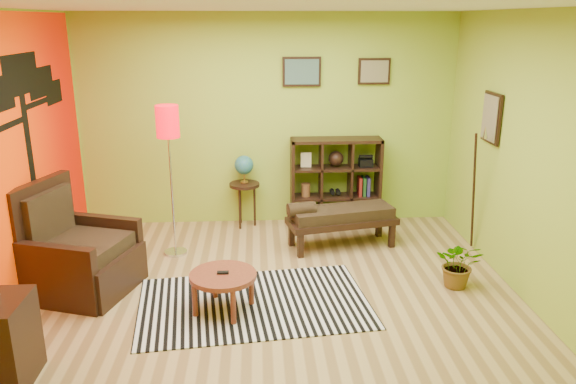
{
  "coord_description": "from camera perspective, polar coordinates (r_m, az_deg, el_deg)",
  "views": [
    {
      "loc": [
        -0.15,
        -5.17,
        2.69
      ],
      "look_at": [
        0.16,
        0.17,
        1.05
      ],
      "focal_mm": 35.0,
      "sensor_mm": 36.0,
      "label": 1
    }
  ],
  "objects": [
    {
      "name": "ground",
      "position": [
        5.83,
        -1.45,
        -10.44
      ],
      "size": [
        5.0,
        5.0,
        0.0
      ],
      "primitive_type": "plane",
      "color": "tan",
      "rests_on": "ground"
    },
    {
      "name": "room_shell",
      "position": [
        5.26,
        -2.62,
        7.29
      ],
      "size": [
        5.04,
        4.54,
        2.82
      ],
      "color": "#99BB36",
      "rests_on": "ground"
    },
    {
      "name": "zebra_rug",
      "position": [
        5.68,
        -3.48,
        -11.18
      ],
      "size": [
        2.4,
        1.66,
        0.01
      ],
      "primitive_type": "cube",
      "rotation": [
        0.0,
        0.0,
        0.11
      ],
      "color": "silver",
      "rests_on": "ground"
    },
    {
      "name": "coffee_table",
      "position": [
        5.43,
        -6.61,
        -8.75
      ],
      "size": [
        0.64,
        0.64,
        0.41
      ],
      "color": "maroon",
      "rests_on": "ground"
    },
    {
      "name": "armchair",
      "position": [
        6.2,
        -20.63,
        -6.32
      ],
      "size": [
        1.18,
        1.17,
        1.15
      ],
      "color": "black",
      "rests_on": "ground"
    },
    {
      "name": "floor_lamp",
      "position": [
        6.51,
        -12.06,
        5.65
      ],
      "size": [
        0.27,
        0.27,
        1.78
      ],
      "color": "silver",
      "rests_on": "ground"
    },
    {
      "name": "globe_table",
      "position": [
        7.48,
        -4.48,
        1.92
      ],
      "size": [
        0.4,
        0.4,
        0.98
      ],
      "color": "black",
      "rests_on": "ground"
    },
    {
      "name": "cube_shelf",
      "position": [
        7.57,
        4.94,
        0.97
      ],
      "size": [
        1.2,
        0.35,
        1.2
      ],
      "color": "black",
      "rests_on": "ground"
    },
    {
      "name": "bench",
      "position": [
        6.88,
        5.22,
        -2.49
      ],
      "size": [
        1.4,
        0.75,
        0.62
      ],
      "color": "black",
      "rests_on": "ground"
    },
    {
      "name": "potted_plant",
      "position": [
        6.18,
        16.95,
        -7.47
      ],
      "size": [
        0.61,
        0.65,
        0.41
      ],
      "primitive_type": "imported",
      "rotation": [
        0.0,
        0.0,
        -0.34
      ],
      "color": "#26661E",
      "rests_on": "ground"
    }
  ]
}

